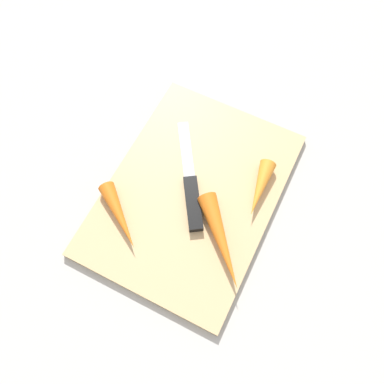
# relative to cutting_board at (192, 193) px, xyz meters

# --- Properties ---
(ground_plane) EXTENTS (1.40, 1.40, 0.00)m
(ground_plane) POSITION_rel_cutting_board_xyz_m (0.00, 0.00, -0.01)
(ground_plane) COLOR #ADA8A0
(cutting_board) EXTENTS (0.36, 0.26, 0.01)m
(cutting_board) POSITION_rel_cutting_board_xyz_m (0.00, 0.00, 0.00)
(cutting_board) COLOR tan
(cutting_board) RESTS_ON ground_plane
(knife) EXTENTS (0.18, 0.13, 0.01)m
(knife) POSITION_rel_cutting_board_xyz_m (0.01, 0.00, 0.01)
(knife) COLOR #B7B7BC
(knife) RESTS_ON cutting_board
(carrot_longest) EXTENTS (0.13, 0.12, 0.03)m
(carrot_longest) POSITION_rel_cutting_board_xyz_m (0.06, 0.08, 0.02)
(carrot_longest) COLOR orange
(carrot_longest) RESTS_ON cutting_board
(carrot_medium) EXTENTS (0.09, 0.11, 0.03)m
(carrot_medium) POSITION_rel_cutting_board_xyz_m (0.09, -0.08, 0.02)
(carrot_medium) COLOR orange
(carrot_medium) RESTS_ON cutting_board
(carrot_shortest) EXTENTS (0.10, 0.04, 0.03)m
(carrot_shortest) POSITION_rel_cutting_board_xyz_m (-0.05, 0.10, 0.02)
(carrot_shortest) COLOR orange
(carrot_shortest) RESTS_ON cutting_board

